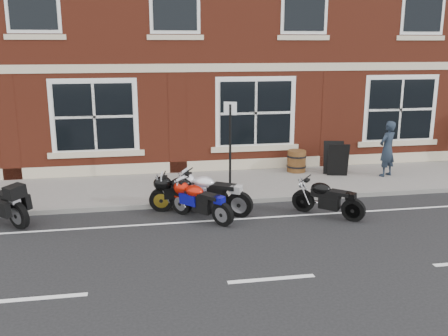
% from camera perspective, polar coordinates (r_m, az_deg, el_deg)
% --- Properties ---
extents(ground, '(80.00, 80.00, 0.00)m').
position_cam_1_polar(ground, '(11.88, 1.57, -6.21)').
color(ground, black).
rests_on(ground, ground).
extents(sidewalk, '(30.00, 3.00, 0.12)m').
position_cam_1_polar(sidewalk, '(14.67, -0.79, -2.02)').
color(sidewalk, slate).
rests_on(sidewalk, ground).
extents(kerb, '(30.00, 0.16, 0.12)m').
position_cam_1_polar(kerb, '(13.18, 0.32, -3.87)').
color(kerb, slate).
rests_on(kerb, ground).
extents(moto_sport_red, '(1.33, 1.49, 0.85)m').
position_cam_1_polar(moto_sport_red, '(11.92, -2.66, -3.67)').
color(moto_sport_red, black).
rests_on(moto_sport_red, ground).
extents(moto_sport_black, '(1.99, 0.52, 0.90)m').
position_cam_1_polar(moto_sport_black, '(12.51, -4.21, -2.70)').
color(moto_sport_black, black).
rests_on(moto_sport_black, ground).
extents(moto_sport_silver, '(1.85, 1.26, 0.95)m').
position_cam_1_polar(moto_sport_silver, '(12.37, -1.50, -2.70)').
color(moto_sport_silver, black).
rests_on(moto_sport_silver, ground).
extents(moto_naked_black, '(1.43, 1.37, 0.84)m').
position_cam_1_polar(moto_naked_black, '(12.41, 11.68, -3.26)').
color(moto_naked_black, black).
rests_on(moto_naked_black, ground).
extents(pedestrian_left, '(0.75, 0.65, 1.72)m').
position_cam_1_polar(pedestrian_left, '(16.12, 18.16, 2.11)').
color(pedestrian_left, '#1C2633').
rests_on(pedestrian_left, sidewalk).
extents(a_board_sign, '(0.71, 0.55, 1.04)m').
position_cam_1_polar(a_board_sign, '(15.88, 12.67, 1.05)').
color(a_board_sign, black).
rests_on(a_board_sign, sidewalk).
extents(barrel_planter, '(0.62, 0.62, 0.69)m').
position_cam_1_polar(barrel_planter, '(16.13, 8.29, 0.79)').
color(barrel_planter, '#421D11').
rests_on(barrel_planter, sidewalk).
extents(parking_sign, '(0.34, 0.15, 2.49)m').
position_cam_1_polar(parking_sign, '(13.55, 0.71, 3.16)').
color(parking_sign, black).
rests_on(parking_sign, sidewalk).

